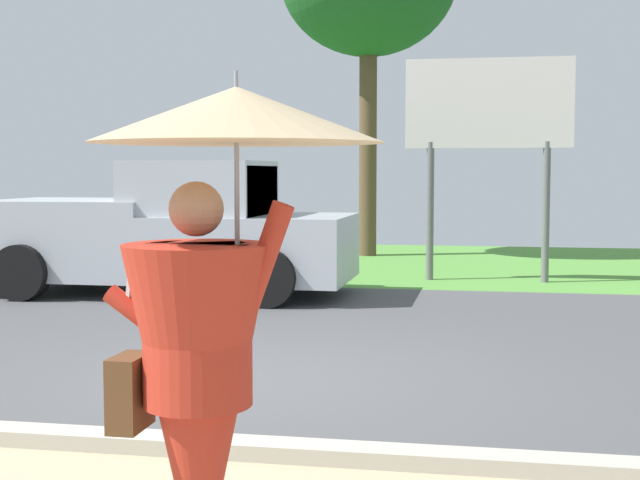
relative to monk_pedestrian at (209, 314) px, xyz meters
The scene contains 4 objects.
ground_plane 6.91m from the monk_pedestrian, 97.21° to the left, with size 40.00×22.00×0.20m.
monk_pedestrian is the anchor object (origin of this frame).
pickup_truck 9.34m from the monk_pedestrian, 111.07° to the left, with size 5.20×2.28×1.88m.
roadside_billboard 11.21m from the monk_pedestrian, 84.54° to the left, with size 2.60×0.12×3.50m.
Camera 1 is at (1.95, -7.24, 1.74)m, focal length 50.81 mm.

